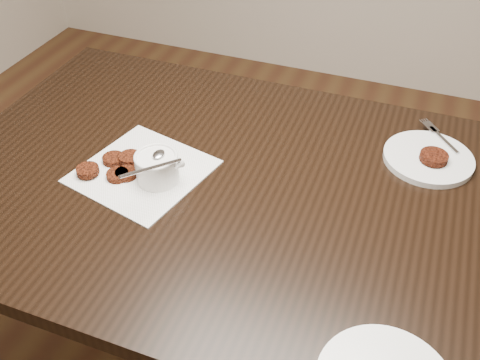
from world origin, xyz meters
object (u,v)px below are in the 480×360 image
Objects in this scene: napkin at (143,171)px; sauce_ramekin at (156,156)px; plate_with_patty at (429,156)px; table at (244,289)px.

napkin is 0.09m from sauce_ramekin.
plate_with_patty reaches higher than napkin.
napkin is at bearing 164.77° from sauce_ramekin.
plate_with_patty reaches higher than table.
plate_with_patty is (0.62, 0.28, 0.01)m from napkin.
napkin is 2.02× the size of sauce_ramekin.
plate_with_patty is (0.57, 0.30, -0.06)m from sauce_ramekin.
sauce_ramekin is 0.64× the size of plate_with_patty.
napkin is at bearing -170.45° from table.
sauce_ramekin reaches higher than plate_with_patty.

